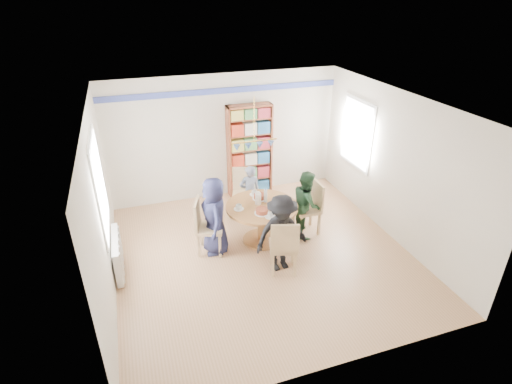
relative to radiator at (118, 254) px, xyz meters
name	(u,v)px	position (x,y,z in m)	size (l,w,h in m)	color
ground	(263,254)	(2.42, -0.30, -0.35)	(5.00, 5.00, 0.00)	tan
room_shell	(234,152)	(2.16, 0.57, 1.30)	(5.00, 5.00, 5.00)	white
radiator	(118,254)	(0.00, 0.00, 0.00)	(0.12, 1.00, 0.60)	silver
dining_table	(262,215)	(2.53, 0.12, 0.21)	(1.30, 1.30, 0.75)	olive
chair_left	(205,224)	(1.48, 0.12, 0.21)	(0.57, 0.57, 1.02)	tan
chair_right	(311,205)	(3.53, 0.15, 0.21)	(0.46, 0.46, 1.02)	tan
chair_far	(244,190)	(2.51, 1.18, 0.20)	(0.56, 0.56, 1.00)	tan
chair_near	(284,245)	(2.56, -0.89, 0.20)	(0.55, 0.55, 1.01)	tan
person_left	(214,216)	(1.66, 0.09, 0.36)	(0.70, 0.45, 1.42)	#1C1E3E
person_right	(306,203)	(3.41, 0.10, 0.30)	(0.63, 0.49, 1.29)	#1C3821
person_far	(250,192)	(2.58, 0.99, 0.23)	(0.42, 0.28, 1.15)	gray
person_near	(281,233)	(2.57, -0.74, 0.33)	(0.88, 0.51, 1.37)	black
bookshelf	(250,152)	(2.91, 2.04, 0.66)	(0.98, 0.29, 2.06)	brown
tableware	(260,202)	(2.51, 0.15, 0.46)	(1.04, 1.04, 0.27)	white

